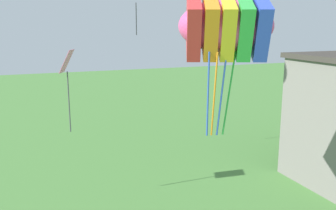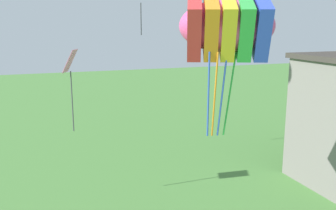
{
  "view_description": "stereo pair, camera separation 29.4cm",
  "coord_description": "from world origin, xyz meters",
  "views": [
    {
      "loc": [
        -4.05,
        -1.74,
        7.44
      ],
      "look_at": [
        0.0,
        8.53,
        5.08
      ],
      "focal_mm": 40.0,
      "sensor_mm": 36.0,
      "label": 1
    },
    {
      "loc": [
        -3.77,
        -1.84,
        7.44
      ],
      "look_at": [
        0.0,
        8.53,
        5.08
      ],
      "focal_mm": 40.0,
      "sensor_mm": 36.0,
      "label": 2
    }
  ],
  "objects": [
    {
      "name": "kite_pink_diamond",
      "position": [
        -2.33,
        13.65,
        5.54
      ],
      "size": [
        0.73,
        0.87,
        3.39
      ],
      "color": "pink"
    },
    {
      "name": "kite_rainbow_parafoil",
      "position": [
        1.95,
        8.58,
        7.41
      ],
      "size": [
        3.55,
        3.11,
        4.53
      ],
      "color": "#E54C8C"
    }
  ]
}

